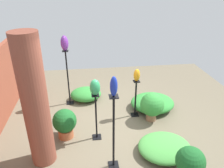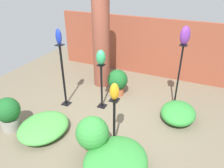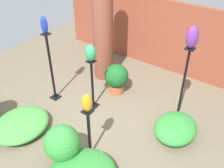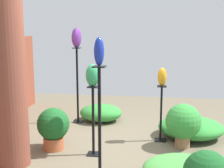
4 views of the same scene
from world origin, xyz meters
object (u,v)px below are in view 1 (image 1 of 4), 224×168
at_px(potted_plant_near_pillar, 152,105).
at_px(art_vase_cobalt, 114,86).
at_px(pedestal_cobalt, 114,136).
at_px(art_vase_violet, 65,43).
at_px(pedestal_amber, 135,100).
at_px(art_vase_jade, 95,87).
at_px(potted_plant_walkway_edge, 65,123).
at_px(potted_plant_mid_left, 190,164).
at_px(art_vase_amber, 137,75).
at_px(brick_pillar, 35,104).
at_px(pedestal_violet, 68,80).
at_px(pedestal_jade, 96,119).

bearing_deg(potted_plant_near_pillar, art_vase_cobalt, 140.19).
xyz_separation_m(pedestal_cobalt, art_vase_violet, (2.51, 0.95, 1.08)).
relative_size(pedestal_amber, art_vase_jade, 2.87).
distance_m(potted_plant_walkway_edge, potted_plant_mid_left, 2.70).
distance_m(art_vase_amber, potted_plant_mid_left, 2.37).
xyz_separation_m(art_vase_violet, art_vase_amber, (-0.85, -1.74, -0.63)).
distance_m(brick_pillar, art_vase_jade, 1.21).
xyz_separation_m(pedestal_violet, art_vase_cobalt, (-2.51, -0.95, 0.99)).
relative_size(brick_pillar, art_vase_jade, 7.39).
distance_m(art_vase_jade, art_vase_cobalt, 1.01).
height_order(art_vase_jade, potted_plant_walkway_edge, art_vase_jade).
bearing_deg(pedestal_jade, potted_plant_near_pillar, -69.93).
relative_size(art_vase_jade, potted_plant_mid_left, 0.48).
distance_m(art_vase_jade, potted_plant_mid_left, 2.26).
bearing_deg(potted_plant_near_pillar, art_vase_jade, 110.07).
xyz_separation_m(brick_pillar, potted_plant_walkway_edge, (0.65, -0.39, -0.90)).
bearing_deg(potted_plant_mid_left, pedestal_cobalt, 67.50).
distance_m(brick_pillar, pedestal_amber, 2.66).
relative_size(art_vase_amber, potted_plant_mid_left, 0.44).
height_order(art_vase_amber, art_vase_cobalt, art_vase_cobalt).
distance_m(pedestal_cobalt, potted_plant_near_pillar, 1.85).
height_order(art_vase_jade, potted_plant_near_pillar, art_vase_jade).
bearing_deg(potted_plant_near_pillar, pedestal_cobalt, 140.19).
bearing_deg(pedestal_amber, potted_plant_walkway_edge, 110.76).
bearing_deg(art_vase_cobalt, pedestal_violet, 20.63).
distance_m(brick_pillar, pedestal_violet, 2.28).
relative_size(art_vase_violet, potted_plant_walkway_edge, 0.57).
distance_m(pedestal_jade, art_vase_cobalt, 1.52).
distance_m(pedestal_jade, potted_plant_mid_left, 2.08).
xyz_separation_m(brick_pillar, art_vase_amber, (1.32, -2.16, -0.13)).
relative_size(art_vase_jade, potted_plant_walkway_edge, 0.49).
distance_m(pedestal_jade, pedestal_amber, 1.33).
bearing_deg(art_vase_violet, pedestal_cobalt, -159.37).
relative_size(pedestal_cobalt, potted_plant_mid_left, 2.13).
xyz_separation_m(art_vase_cobalt, potted_plant_near_pillar, (1.40, -1.17, -1.29)).
bearing_deg(potted_plant_near_pillar, potted_plant_walkway_edge, 100.77).
bearing_deg(pedestal_jade, pedestal_violet, 22.48).
xyz_separation_m(pedestal_jade, pedestal_cobalt, (-0.88, -0.27, 0.21)).
xyz_separation_m(brick_pillar, pedestal_amber, (1.32, -2.16, -0.84)).
distance_m(brick_pillar, potted_plant_near_pillar, 2.87).
bearing_deg(brick_pillar, art_vase_cobalt, -104.11).
bearing_deg(art_vase_cobalt, potted_plant_walkway_edge, 44.29).
relative_size(pedestal_cobalt, potted_plant_walkway_edge, 2.19).
distance_m(brick_pillar, art_vase_cobalt, 1.47).
distance_m(pedestal_violet, pedestal_cobalt, 2.69).
distance_m(pedestal_jade, art_vase_jade, 0.78).
bearing_deg(potted_plant_near_pillar, potted_plant_mid_left, -177.05).
bearing_deg(art_vase_amber, art_vase_jade, 126.48).
relative_size(pedestal_amber, art_vase_violet, 2.48).
xyz_separation_m(art_vase_amber, art_vase_cobalt, (-1.66, 0.80, 0.56)).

